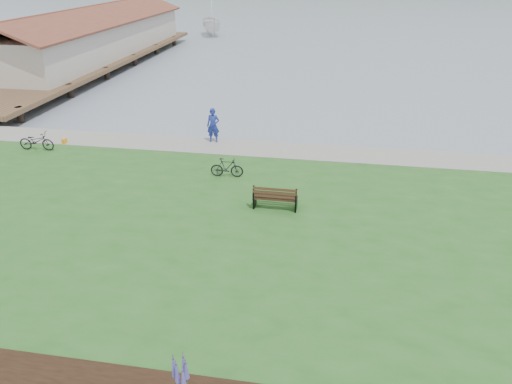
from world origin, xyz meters
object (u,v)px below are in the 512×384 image
bicycle_a (36,141)px  sailboat (213,36)px  person (213,123)px  park_bench (275,197)px

bicycle_a → sailboat: (-1.82, 43.54, -0.88)m
person → sailboat: sailboat is taller
park_bench → bicycle_a: (-12.80, 4.25, -0.04)m
park_bench → bicycle_a: park_bench is taller
park_bench → sailboat: (-14.62, 47.80, -0.92)m
sailboat → person: bearing=-97.7°
bicycle_a → sailboat: size_ratio=0.07×
park_bench → sailboat: 49.99m
person → sailboat: size_ratio=0.08×
park_bench → person: 8.00m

